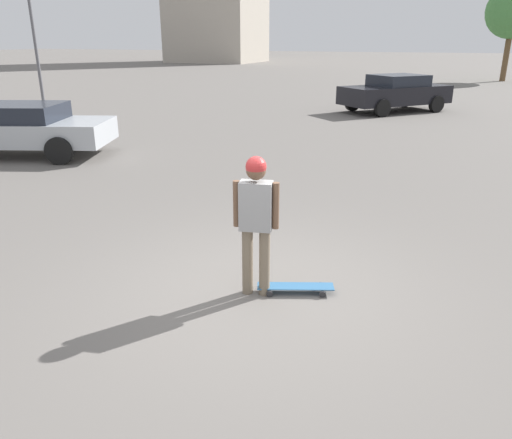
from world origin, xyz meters
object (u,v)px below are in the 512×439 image
(car_parked_near, at_px, (17,128))
(car_parked_far, at_px, (396,92))
(person, at_px, (256,213))
(skateboard, at_px, (295,287))

(car_parked_near, xyz_separation_m, car_parked_far, (-11.86, 7.78, 0.07))
(car_parked_near, distance_m, car_parked_far, 14.19)
(car_parked_near, relative_size, car_parked_far, 1.09)
(car_parked_far, bearing_deg, person, 43.63)
(skateboard, bearing_deg, person, 3.05)
(person, relative_size, car_parked_far, 0.36)
(person, bearing_deg, car_parked_near, 139.24)
(car_parked_near, bearing_deg, skateboard, 133.57)
(car_parked_far, bearing_deg, skateboard, 45.15)
(person, xyz_separation_m, car_parked_near, (-4.55, -8.35, -0.31))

